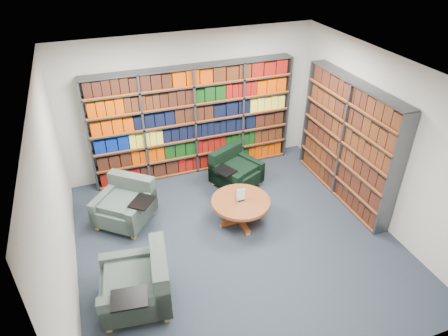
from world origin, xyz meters
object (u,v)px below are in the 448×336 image
object	(u,v)px
chair_green_right	(234,171)
chair_teal_front	(142,285)
coffee_table	(241,205)
chair_teal_left	(127,204)

from	to	relation	value
chair_green_right	chair_teal_front	xyz separation A→B (m)	(-2.20, -2.28, 0.04)
chair_green_right	coffee_table	xyz separation A→B (m)	(-0.32, -1.16, 0.09)
chair_teal_front	coffee_table	size ratio (longest dim) A/B	1.13
chair_teal_front	coffee_table	distance (m)	2.19
chair_teal_left	coffee_table	size ratio (longest dim) A/B	1.18
chair_teal_left	chair_green_right	bearing A→B (deg)	10.71
chair_teal_left	coffee_table	bearing A→B (deg)	-22.87
chair_teal_front	chair_teal_left	bearing A→B (deg)	87.77
chair_green_right	chair_teal_left	bearing A→B (deg)	-169.29
chair_teal_left	chair_teal_front	xyz separation A→B (m)	(-0.07, -1.88, 0.02)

